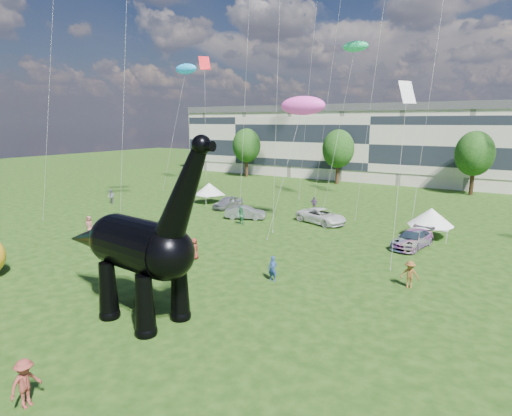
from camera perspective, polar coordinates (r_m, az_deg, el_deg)
The scene contains 13 objects.
ground at distance 22.14m, azimuth -13.55°, elevation -16.13°, with size 220.00×220.00×0.00m, color #16330C.
terrace_row at distance 78.75m, azimuth 16.10°, elevation 7.99°, with size 78.00×11.00×12.00m, color beige.
tree_far_left at distance 79.97m, azimuth -1.27°, elevation 8.68°, with size 5.20×5.20×9.44m.
tree_mid_left at distance 71.55m, azimuth 10.92°, elevation 8.16°, with size 5.20×5.20×9.44m.
tree_mid_right at distance 66.80m, azimuth 27.16°, elevation 6.90°, with size 5.20×5.20×9.44m.
dinosaur_sculpture at distance 23.01m, azimuth -15.82°, elevation -5.06°, with size 12.25×3.65×9.98m.
car_silver at distance 50.82m, azimuth -3.78°, elevation 0.75°, with size 1.73×4.30×1.46m, color silver.
car_grey at distance 45.21m, azimuth -1.43°, elevation -0.62°, with size 1.46×4.19×1.38m, color gray.
car_white at distance 43.72m, azimuth 8.71°, elevation -1.08°, with size 2.50×5.42×1.51m, color white.
car_dark at distance 37.30m, azimuth 20.15°, elevation -3.88°, with size 2.04×5.02×1.46m, color #595960.
gazebo_near at distance 40.71m, azimuth 22.30°, elevation -1.11°, with size 4.31×4.31×2.69m.
gazebo_left at distance 54.38m, azimuth -6.26°, elevation 2.55°, with size 4.66×4.66×2.56m.
visitors at distance 33.78m, azimuth 3.57°, elevation -4.47°, with size 53.57×42.81×1.85m.
Camera 1 is at (14.45, -13.37, 10.13)m, focal length 30.00 mm.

